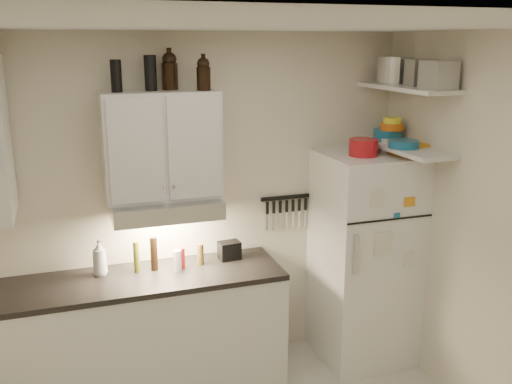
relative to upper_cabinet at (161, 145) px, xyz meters
name	(u,v)px	position (x,y,z in m)	size (l,w,h in m)	color
ceiling	(267,23)	(0.30, -1.33, 0.78)	(3.20, 3.00, 0.02)	white
back_wall	(200,207)	(0.30, 0.18, -0.53)	(3.20, 0.02, 2.60)	beige
base_cabinet	(138,339)	(-0.25, -0.14, -1.39)	(2.10, 0.60, 0.88)	silver
countertop	(135,280)	(-0.25, -0.14, -0.93)	(2.10, 0.62, 0.04)	black
upper_cabinet	(161,145)	(0.00, 0.00, 0.00)	(0.80, 0.33, 0.75)	silver
range_hood	(166,208)	(0.00, -0.06, -0.44)	(0.76, 0.46, 0.12)	silver
fridge	(364,259)	(1.55, -0.18, -0.98)	(0.70, 0.68, 1.70)	white
shelf_hi	(407,88)	(1.75, -0.31, 0.38)	(0.30, 0.95, 0.03)	silver
shelf_lo	(403,148)	(1.75, -0.31, -0.07)	(0.30, 0.95, 0.03)	silver
knife_strip	(286,197)	(1.00, 0.15, -0.51)	(0.42, 0.02, 0.03)	black
dutch_oven	(364,147)	(1.47, -0.22, -0.06)	(0.22, 0.22, 0.13)	#AF141B
book_stack	(409,148)	(1.81, -0.30, -0.08)	(0.23, 0.29, 0.10)	orange
spice_jar	(385,146)	(1.68, -0.18, -0.07)	(0.06, 0.06, 0.11)	silver
stock_pot	(395,70)	(1.81, -0.05, 0.49)	(0.28, 0.28, 0.20)	silver
tin_a	(421,73)	(1.82, -0.38, 0.48)	(0.19, 0.17, 0.19)	#AAAAAD
tin_b	(439,75)	(1.76, -0.66, 0.49)	(0.19, 0.19, 0.19)	#AAAAAD
bowl_teal	(388,135)	(1.76, -0.08, -0.01)	(0.22, 0.22, 0.09)	#186186
bowl_orange	(392,127)	(1.76, -0.12, 0.07)	(0.18, 0.18, 0.05)	#D26313
bowl_yellow	(392,120)	(1.76, -0.12, 0.11)	(0.14, 0.14, 0.04)	yellow
plates	(404,144)	(1.70, -0.39, -0.02)	(0.22, 0.22, 0.06)	#186186
growler_a	(170,71)	(0.09, 0.07, 0.51)	(0.11, 0.11, 0.26)	black
growler_b	(203,74)	(0.30, -0.06, 0.49)	(0.10, 0.10, 0.23)	black
thermos_a	(150,73)	(-0.05, 0.02, 0.49)	(0.08, 0.08, 0.24)	black
thermos_b	(116,76)	(-0.28, -0.01, 0.48)	(0.07, 0.07, 0.21)	black
soap_bottle	(99,255)	(-0.47, -0.01, -0.76)	(0.11, 0.11, 0.29)	silver
pepper_mill	(200,254)	(0.25, -0.04, -0.82)	(0.05, 0.05, 0.16)	brown
oil_bottle	(137,257)	(-0.22, -0.04, -0.79)	(0.04, 0.04, 0.23)	#585F17
vinegar_bottle	(154,254)	(-0.09, -0.04, -0.78)	(0.05, 0.05, 0.25)	black
clear_bottle	(178,261)	(0.06, -0.12, -0.82)	(0.05, 0.05, 0.16)	silver
red_jar	(180,258)	(0.09, -0.06, -0.83)	(0.08, 0.08, 0.16)	#AF141B
caddy	(229,250)	(0.48, 0.00, -0.84)	(0.16, 0.11, 0.14)	black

